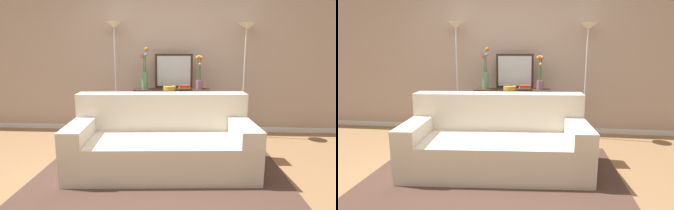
{
  "view_description": "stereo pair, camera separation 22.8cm",
  "coord_description": "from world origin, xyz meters",
  "views": [
    {
      "loc": [
        0.33,
        -2.91,
        1.43
      ],
      "look_at": [
        0.09,
        0.94,
        0.66
      ],
      "focal_mm": 30.41,
      "sensor_mm": 36.0,
      "label": 1
    },
    {
      "loc": [
        0.55,
        -2.89,
        1.43
      ],
      "look_at": [
        0.09,
        0.94,
        0.66
      ],
      "focal_mm": 30.41,
      "sensor_mm": 36.0,
      "label": 2
    }
  ],
  "objects": [
    {
      "name": "vase_short_flowers",
      "position": [
        0.55,
        1.66,
        1.01
      ],
      "size": [
        0.13,
        0.12,
        0.54
      ],
      "color": "gray",
      "rests_on": "console_table"
    },
    {
      "name": "vase_tall_flowers",
      "position": [
        -0.33,
        1.63,
        1.04
      ],
      "size": [
        0.14,
        0.1,
        0.67
      ],
      "color": "#669E6B",
      "rests_on": "console_table"
    },
    {
      "name": "floor_lamp_left",
      "position": [
        -0.82,
        1.7,
        1.45
      ],
      "size": [
        0.28,
        0.28,
        1.85
      ],
      "color": "silver",
      "rests_on": "ground"
    },
    {
      "name": "book_stack",
      "position": [
        0.31,
        1.53,
        0.82
      ],
      "size": [
        0.22,
        0.17,
        0.08
      ],
      "color": "#2D2D33",
      "rests_on": "console_table"
    },
    {
      "name": "couch",
      "position": [
        0.05,
        0.32,
        0.31
      ],
      "size": [
        2.17,
        1.1,
        0.88
      ],
      "color": "beige",
      "rests_on": "ground"
    },
    {
      "name": "console_table",
      "position": [
        0.11,
        1.62,
        0.54
      ],
      "size": [
        1.21,
        0.35,
        0.79
      ],
      "color": "#382619",
      "rests_on": "ground"
    },
    {
      "name": "book_row_under_console",
      "position": [
        -0.21,
        1.62,
        0.06
      ],
      "size": [
        0.35,
        0.18,
        0.13
      ],
      "color": "silver",
      "rests_on": "ground"
    },
    {
      "name": "wall_mirror",
      "position": [
        0.13,
        1.76,
        1.07
      ],
      "size": [
        0.61,
        0.02,
        0.56
      ],
      "color": "#382619",
      "rests_on": "console_table"
    },
    {
      "name": "back_wall",
      "position": [
        0.0,
        2.02,
        1.48
      ],
      "size": [
        12.0,
        0.15,
        2.96
      ],
      "color": "white",
      "rests_on": "ground"
    },
    {
      "name": "area_rug",
      "position": [
        0.06,
        0.16,
        0.01
      ],
      "size": [
        2.83,
        1.98,
        0.01
      ],
      "color": "#51382D",
      "rests_on": "ground"
    },
    {
      "name": "floor_lamp_right",
      "position": [
        1.26,
        1.7,
        1.43
      ],
      "size": [
        0.28,
        0.28,
        1.81
      ],
      "color": "silver",
      "rests_on": "ground"
    },
    {
      "name": "ground_plane",
      "position": [
        0.0,
        0.0,
        -0.01
      ],
      "size": [
        16.0,
        16.0,
        0.02
      ],
      "primitive_type": "cube",
      "color": "#9E754C"
    },
    {
      "name": "fruit_bowl",
      "position": [
        0.08,
        1.51,
        0.82
      ],
      "size": [
        0.2,
        0.2,
        0.07
      ],
      "color": "gold",
      "rests_on": "console_table"
    }
  ]
}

